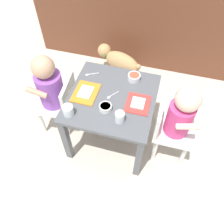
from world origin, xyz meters
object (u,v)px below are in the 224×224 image
object	(u,v)px
seated_child_left	(51,87)
food_tray_left	(86,93)
cereal_bowl_right_side	(134,77)
spoon_by_right_tray	(112,96)
spoon_by_left_tray	(91,74)
dining_table	(112,104)
food_tray_right	(138,104)
veggie_bowl_near	(105,107)
dog	(119,61)
water_cup_left	(68,111)
seated_child_right	(179,116)
water_cup_right	(120,118)

from	to	relation	value
seated_child_left	food_tray_left	size ratio (longest dim) A/B	3.42
cereal_bowl_right_side	spoon_by_right_tray	xyz separation A→B (m)	(-0.11, -0.20, -0.02)
spoon_by_left_tray	dining_table	bearing A→B (deg)	-38.52
food_tray_left	spoon_by_left_tray	xyz separation A→B (m)	(-0.03, 0.18, -0.00)
food_tray_right	veggie_bowl_near	xyz separation A→B (m)	(-0.19, -0.10, 0.01)
dining_table	dog	xyz separation A→B (m)	(-0.13, 0.70, -0.20)
water_cup_left	spoon_by_right_tray	distance (m)	0.31
food_tray_left	dog	bearing A→B (deg)	85.76
seated_child_right	spoon_by_right_tray	size ratio (longest dim) A/B	7.66
dog	spoon_by_left_tray	world-z (taller)	spoon_by_left_tray
veggie_bowl_near	spoon_by_right_tray	distance (m)	0.12
dog	seated_child_left	bearing A→B (deg)	-115.09
cereal_bowl_right_side	spoon_by_right_tray	bearing A→B (deg)	-119.16
cereal_bowl_right_side	veggie_bowl_near	bearing A→B (deg)	-110.04
spoon_by_left_tray	cereal_bowl_right_side	bearing A→B (deg)	6.59
water_cup_right	spoon_by_right_tray	bearing A→B (deg)	119.08
water_cup_right	spoon_by_right_tray	distance (m)	0.21
dining_table	food_tray_right	xyz separation A→B (m)	(0.18, -0.02, 0.09)
seated_child_right	cereal_bowl_right_side	xyz separation A→B (m)	(-0.35, 0.21, 0.07)
seated_child_left	water_cup_left	size ratio (longest dim) A/B	10.18
seated_child_right	spoon_by_right_tray	world-z (taller)	seated_child_right
food_tray_right	water_cup_left	size ratio (longest dim) A/B	2.54
cereal_bowl_right_side	dining_table	bearing A→B (deg)	-117.48
dining_table	spoon_by_right_tray	bearing A→B (deg)	123.03
seated_child_left	dog	distance (m)	0.81
dog	water_cup_right	bearing A→B (deg)	-75.58
water_cup_left	spoon_by_right_tray	size ratio (longest dim) A/B	0.77
veggie_bowl_near	spoon_by_right_tray	xyz separation A→B (m)	(0.01, 0.12, -0.02)
seated_child_left	water_cup_right	bearing A→B (deg)	-18.01
water_cup_left	spoon_by_left_tray	world-z (taller)	water_cup_left
veggie_bowl_near	seated_child_right	bearing A→B (deg)	13.09
food_tray_left	spoon_by_right_tray	bearing A→B (deg)	7.63
veggie_bowl_near	water_cup_right	bearing A→B (deg)	-29.91
food_tray_left	cereal_bowl_right_side	xyz separation A→B (m)	(0.28, 0.22, 0.02)
water_cup_left	water_cup_right	xyz separation A→B (m)	(0.32, 0.04, 0.00)
cereal_bowl_right_side	spoon_by_left_tray	xyz separation A→B (m)	(-0.31, -0.04, -0.02)
seated_child_right	food_tray_right	bearing A→B (deg)	-178.01
dog	seated_child_right	bearing A→B (deg)	-50.64
water_cup_left	cereal_bowl_right_side	size ratio (longest dim) A/B	0.77
seated_child_right	spoon_by_left_tray	xyz separation A→B (m)	(-0.66, 0.17, 0.05)
food_tray_right	spoon_by_left_tray	size ratio (longest dim) A/B	1.86
dining_table	food_tray_left	bearing A→B (deg)	-174.53
water_cup_left	veggie_bowl_near	distance (m)	0.23
seated_child_left	water_cup_right	xyz separation A→B (m)	(0.55, -0.18, 0.07)
water_cup_right	dining_table	bearing A→B (deg)	118.93
dining_table	water_cup_left	bearing A→B (deg)	-136.04
water_cup_left	spoon_by_left_tray	distance (m)	0.38
seated_child_right	food_tray_left	size ratio (longest dim) A/B	3.33
seated_child_right	veggie_bowl_near	size ratio (longest dim) A/B	8.38
dog	cereal_bowl_right_side	xyz separation A→B (m)	(0.23, -0.50, 0.30)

